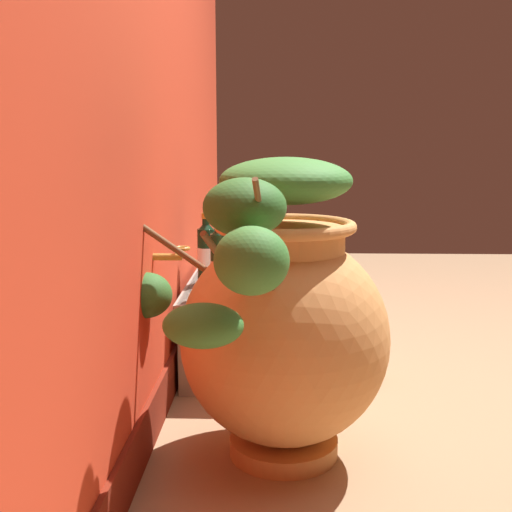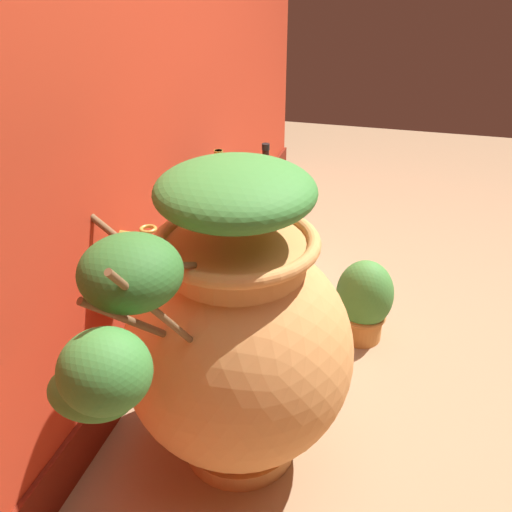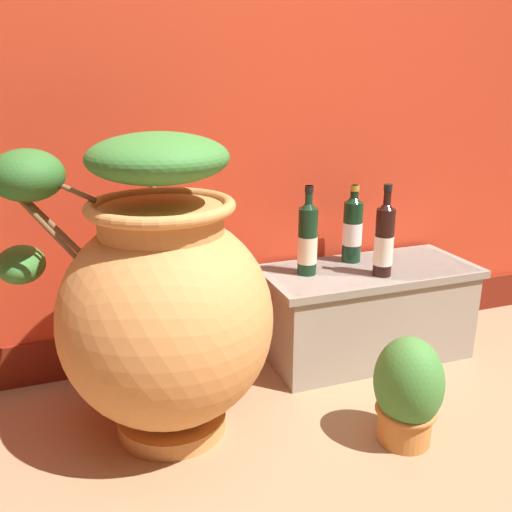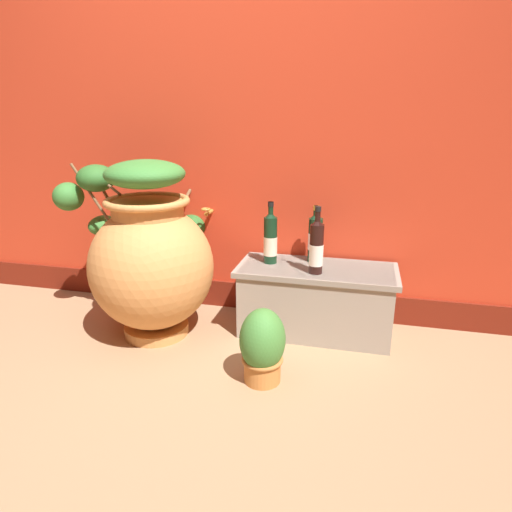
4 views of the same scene
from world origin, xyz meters
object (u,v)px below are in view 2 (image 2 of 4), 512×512
Objects in this scene: terracotta_urn at (233,336)px; potted_shrub at (364,301)px; wine_bottle_middle at (265,193)px; wine_bottle_right at (220,216)px; wine_bottle_left at (220,190)px.

potted_shrub is at bearing -24.88° from terracotta_urn.
wine_bottle_right is (-0.27, 0.11, -0.00)m from wine_bottle_middle.
wine_bottle_right is at bearing 22.12° from terracotta_urn.
terracotta_urn is 0.89m from wine_bottle_middle.
terracotta_urn reaches higher than wine_bottle_right.
terracotta_urn is 0.82m from potted_shrub.
wine_bottle_left is 0.90× the size of wine_bottle_middle.
wine_bottle_right is at bearing 98.66° from potted_shrub.
terracotta_urn is 2.70× the size of potted_shrub.
terracotta_urn reaches higher than wine_bottle_left.
terracotta_urn reaches higher than wine_bottle_middle.
terracotta_urn is 0.66m from wine_bottle_right.
terracotta_urn is at bearing -157.88° from wine_bottle_right.
wine_bottle_right is (-0.24, -0.08, -0.00)m from wine_bottle_left.
potted_shrub is at bearing -103.04° from wine_bottle_left.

